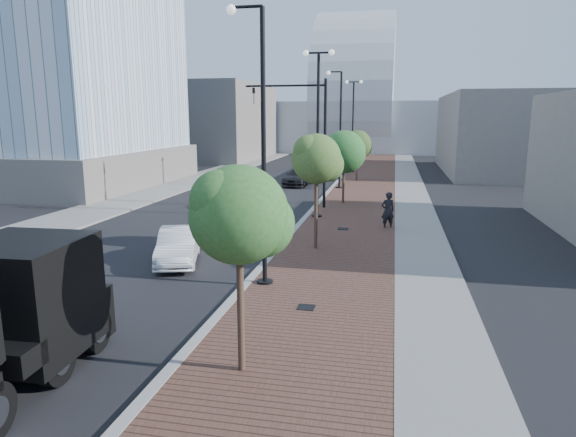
# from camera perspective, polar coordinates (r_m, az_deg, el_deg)

# --- Properties ---
(sidewalk) EXTENTS (7.00, 140.00, 0.12)m
(sidewalk) POSITION_cam_1_polar(r_m,az_deg,el_deg) (46.47, 10.17, 4.27)
(sidewalk) COLOR #4C2D23
(sidewalk) RESTS_ON ground
(concrete_strip) EXTENTS (2.40, 140.00, 0.13)m
(concrete_strip) POSITION_cam_1_polar(r_m,az_deg,el_deg) (46.47, 13.51, 4.14)
(concrete_strip) COLOR slate
(concrete_strip) RESTS_ON ground
(curb) EXTENTS (0.30, 140.00, 0.14)m
(curb) POSITION_cam_1_polar(r_m,az_deg,el_deg) (46.70, 5.86, 4.44)
(curb) COLOR gray
(curb) RESTS_ON ground
(west_sidewalk) EXTENTS (4.00, 140.00, 0.12)m
(west_sidewalk) POSITION_cam_1_polar(r_m,az_deg,el_deg) (49.74, -9.25, 4.77)
(west_sidewalk) COLOR slate
(west_sidewalk) RESTS_ON ground
(white_sedan) EXTENTS (2.66, 4.41, 1.37)m
(white_sedan) POSITION_cam_1_polar(r_m,az_deg,el_deg) (20.65, -12.30, -3.00)
(white_sedan) COLOR silver
(white_sedan) RESTS_ON ground
(dark_car_mid) EXTENTS (3.48, 5.08, 1.29)m
(dark_car_mid) POSITION_cam_1_polar(r_m,az_deg,el_deg) (33.11, -6.05, 2.55)
(dark_car_mid) COLOR black
(dark_car_mid) RESTS_ON ground
(dark_car_far) EXTENTS (2.46, 5.05, 1.41)m
(dark_car_far) POSITION_cam_1_polar(r_m,az_deg,el_deg) (42.92, 1.31, 4.73)
(dark_car_far) COLOR black
(dark_car_far) RESTS_ON ground
(pedestrian) EXTENTS (0.85, 0.72, 1.97)m
(pedestrian) POSITION_cam_1_polar(r_m,az_deg,el_deg) (26.42, 11.23, 0.86)
(pedestrian) COLOR black
(pedestrian) RESTS_ON ground
(streetlight_1) EXTENTS (1.44, 0.56, 9.21)m
(streetlight_1) POSITION_cam_1_polar(r_m,az_deg,el_deg) (16.73, -3.14, 6.61)
(streetlight_1) COLOR black
(streetlight_1) RESTS_ON ground
(streetlight_2) EXTENTS (1.72, 0.56, 9.28)m
(streetlight_2) POSITION_cam_1_polar(r_m,az_deg,el_deg) (28.43, 3.39, 9.58)
(streetlight_2) COLOR black
(streetlight_2) RESTS_ON ground
(streetlight_3) EXTENTS (1.44, 0.56, 9.21)m
(streetlight_3) POSITION_cam_1_polar(r_m,az_deg,el_deg) (40.36, 5.77, 9.43)
(streetlight_3) COLOR black
(streetlight_3) RESTS_ON ground
(streetlight_4) EXTENTS (1.72, 0.56, 9.28)m
(streetlight_4) POSITION_cam_1_polar(r_m,az_deg,el_deg) (52.28, 7.34, 10.37)
(streetlight_4) COLOR black
(streetlight_4) RESTS_ON ground
(traffic_mast) EXTENTS (5.09, 0.20, 8.00)m
(traffic_mast) POSITION_cam_1_polar(r_m,az_deg,el_deg) (31.52, 2.57, 10.07)
(traffic_mast) COLOR black
(traffic_mast) RESTS_ON ground
(tree_0) EXTENTS (2.23, 2.15, 4.78)m
(tree_0) POSITION_cam_1_polar(r_m,az_deg,el_deg) (10.80, -5.32, 0.36)
(tree_0) COLOR #382619
(tree_0) RESTS_ON ground
(tree_1) EXTENTS (2.21, 2.13, 5.06)m
(tree_1) POSITION_cam_1_polar(r_m,az_deg,el_deg) (21.43, 3.37, 6.71)
(tree_1) COLOR #382619
(tree_1) RESTS_ON ground
(tree_2) EXTENTS (2.82, 2.82, 4.88)m
(tree_2) POSITION_cam_1_polar(r_m,az_deg,el_deg) (33.35, 6.44, 7.48)
(tree_2) COLOR #382619
(tree_2) RESTS_ON ground
(tree_3) EXTENTS (2.58, 2.56, 4.58)m
(tree_3) POSITION_cam_1_polar(r_m,az_deg,el_deg) (45.30, 7.91, 8.26)
(tree_3) COLOR #382619
(tree_3) RESTS_ON ground
(tower_podium) EXTENTS (19.00, 19.00, 3.00)m
(tower_podium) POSITION_cam_1_polar(r_m,az_deg,el_deg) (47.94, -25.26, 5.31)
(tower_podium) COLOR slate
(tower_podium) RESTS_ON ground
(convention_center) EXTENTS (50.00, 30.00, 50.00)m
(convention_center) POSITION_cam_1_polar(r_m,az_deg,el_deg) (91.35, 7.71, 11.55)
(convention_center) COLOR #B4BABF
(convention_center) RESTS_ON ground
(commercial_block_nw) EXTENTS (14.00, 20.00, 10.00)m
(commercial_block_nw) POSITION_cam_1_polar(r_m,az_deg,el_deg) (70.60, -8.89, 10.75)
(commercial_block_nw) COLOR slate
(commercial_block_nw) RESTS_ON ground
(commercial_block_ne) EXTENTS (12.00, 22.00, 8.00)m
(commercial_block_ne) POSITION_cam_1_polar(r_m,az_deg,el_deg) (57.24, 23.40, 8.81)
(commercial_block_ne) COLOR slate
(commercial_block_ne) RESTS_ON ground
(utility_cover_1) EXTENTS (0.50, 0.50, 0.02)m
(utility_cover_1) POSITION_cam_1_polar(r_m,az_deg,el_deg) (15.37, 2.09, -10.00)
(utility_cover_1) COLOR black
(utility_cover_1) RESTS_ON sidewalk
(utility_cover_2) EXTENTS (0.50, 0.50, 0.02)m
(utility_cover_2) POSITION_cam_1_polar(r_m,az_deg,el_deg) (25.84, 6.23, -1.16)
(utility_cover_2) COLOR black
(utility_cover_2) RESTS_ON sidewalk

